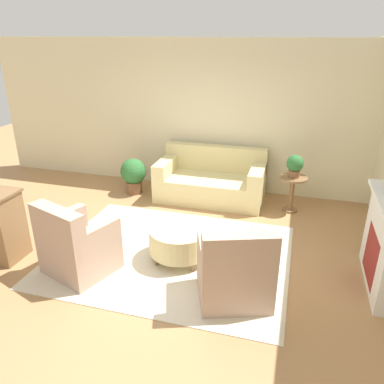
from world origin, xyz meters
The scene contains 10 objects.
ground_plane centered at (0.00, 0.00, 0.00)m, with size 16.00×16.00×0.00m, color #AD7F51.
wall_back centered at (0.00, 2.68, 1.40)m, with size 9.25×0.12×2.80m.
rug centered at (0.00, 0.00, 0.01)m, with size 3.23×2.54×0.01m.
couch centered at (0.08, 2.09, 0.33)m, with size 1.93×0.99×0.92m.
armchair_left centered at (-1.01, -0.70, 0.38)m, with size 0.99×0.95×0.97m.
armchair_right centered at (1.01, -0.70, 0.38)m, with size 0.99×0.95×0.97m.
ottoman_table centered at (0.15, -0.04, 0.30)m, with size 0.83×0.83×0.45m.
side_table centered at (1.53, 1.93, 0.42)m, with size 0.47×0.47×0.63m.
potted_plant_on_side_table centered at (1.53, 1.93, 0.84)m, with size 0.28×0.28×0.38m.
potted_plant_floor centered at (-1.41, 1.93, 0.39)m, with size 0.49×0.49×0.68m.
Camera 1 is at (1.52, -4.21, 2.84)m, focal length 35.00 mm.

